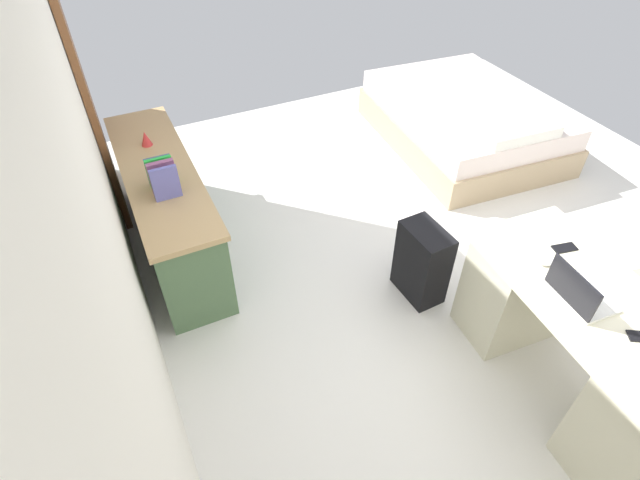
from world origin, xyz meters
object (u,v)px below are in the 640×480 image
(suitcase_black, at_px, (422,263))
(cell_phone_by_mouse, at_px, (565,248))
(desk, at_px, (576,346))
(bed, at_px, (464,121))
(laptop, at_px, (578,293))
(credenza, at_px, (168,209))
(computer_mouse, at_px, (548,261))
(figurine_small, at_px, (146,138))

(suitcase_black, xyz_separation_m, cell_phone_by_mouse, (-0.62, -0.46, 0.48))
(desk, distance_m, bed, 2.80)
(laptop, height_order, cell_phone_by_mouse, laptop)
(credenza, bearing_deg, bed, -84.56)
(computer_mouse, bearing_deg, bed, -25.19)
(credenza, bearing_deg, laptop, -142.40)
(bed, height_order, figurine_small, figurine_small)
(suitcase_black, relative_size, figurine_small, 5.17)
(bed, xyz_separation_m, cell_phone_by_mouse, (-2.14, 1.07, 0.52))
(desk, height_order, cell_phone_by_mouse, cell_phone_by_mouse)
(suitcase_black, bearing_deg, bed, -47.77)
(cell_phone_by_mouse, distance_m, figurine_small, 2.90)
(computer_mouse, bearing_deg, laptop, 170.98)
(suitcase_black, bearing_deg, computer_mouse, -159.20)
(suitcase_black, height_order, cell_phone_by_mouse, cell_phone_by_mouse)
(laptop, relative_size, cell_phone_by_mouse, 2.40)
(desk, xyz_separation_m, suitcase_black, (1.00, 0.32, -0.11))
(bed, distance_m, figurine_small, 3.02)
(credenza, bearing_deg, cell_phone_by_mouse, -134.32)
(suitcase_black, relative_size, computer_mouse, 5.69)
(cell_phone_by_mouse, bearing_deg, bed, -14.90)
(figurine_small, bearing_deg, cell_phone_by_mouse, -139.08)
(desk, height_order, bed, desk)
(cell_phone_by_mouse, xyz_separation_m, figurine_small, (2.19, 1.90, 0.02))
(suitcase_black, height_order, computer_mouse, computer_mouse)
(credenza, distance_m, figurine_small, 0.54)
(bed, bearing_deg, cell_phone_by_mouse, 153.33)
(desk, relative_size, computer_mouse, 14.88)
(laptop, relative_size, figurine_small, 2.97)
(laptop, bearing_deg, credenza, 37.60)
(laptop, bearing_deg, bed, -28.25)
(suitcase_black, height_order, figurine_small, figurine_small)
(credenza, xyz_separation_m, suitcase_black, (-1.23, -1.44, -0.08))
(desk, bearing_deg, credenza, 38.20)
(computer_mouse, xyz_separation_m, figurine_small, (2.24, 1.73, 0.01))
(figurine_small, bearing_deg, desk, -145.63)
(computer_mouse, bearing_deg, figurine_small, 42.17)
(credenza, distance_m, laptop, 2.76)
(bed, relative_size, suitcase_black, 3.54)
(suitcase_black, bearing_deg, laptop, -168.74)
(desk, height_order, suitcase_black, desk)
(suitcase_black, bearing_deg, desk, -164.63)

